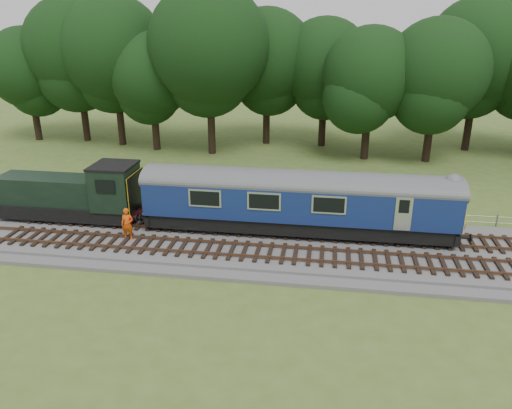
# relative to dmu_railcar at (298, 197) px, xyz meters

# --- Properties ---
(ground) EXTENTS (120.00, 120.00, 0.00)m
(ground) POSITION_rel_dmu_railcar_xyz_m (0.16, -1.40, -2.61)
(ground) COLOR #485F23
(ground) RESTS_ON ground
(ballast) EXTENTS (70.00, 7.00, 0.35)m
(ballast) POSITION_rel_dmu_railcar_xyz_m (0.16, -1.40, -2.43)
(ballast) COLOR #4C4C4F
(ballast) RESTS_ON ground
(track_north) EXTENTS (67.20, 2.40, 0.21)m
(track_north) POSITION_rel_dmu_railcar_xyz_m (0.16, -0.00, -2.19)
(track_north) COLOR black
(track_north) RESTS_ON ballast
(track_south) EXTENTS (67.20, 2.40, 0.21)m
(track_south) POSITION_rel_dmu_railcar_xyz_m (0.16, -3.00, -2.19)
(track_south) COLOR black
(track_south) RESTS_ON ballast
(fence) EXTENTS (64.00, 0.12, 1.00)m
(fence) POSITION_rel_dmu_railcar_xyz_m (0.16, 3.10, -2.61)
(fence) COLOR #6B6054
(fence) RESTS_ON ground
(tree_line) EXTENTS (70.00, 8.00, 18.00)m
(tree_line) POSITION_rel_dmu_railcar_xyz_m (0.16, 20.60, -2.61)
(tree_line) COLOR black
(tree_line) RESTS_ON ground
(dmu_railcar) EXTENTS (18.05, 2.86, 3.88)m
(dmu_railcar) POSITION_rel_dmu_railcar_xyz_m (0.00, 0.00, 0.00)
(dmu_railcar) COLOR black
(dmu_railcar) RESTS_ON ground
(shunter_loco) EXTENTS (8.92, 2.60, 3.38)m
(shunter_loco) POSITION_rel_dmu_railcar_xyz_m (-13.93, 0.00, -0.63)
(shunter_loco) COLOR black
(shunter_loco) RESTS_ON ground
(worker) EXTENTS (0.75, 0.55, 1.90)m
(worker) POSITION_rel_dmu_railcar_xyz_m (-9.58, -2.42, -1.31)
(worker) COLOR #E14D0B
(worker) RESTS_ON ballast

